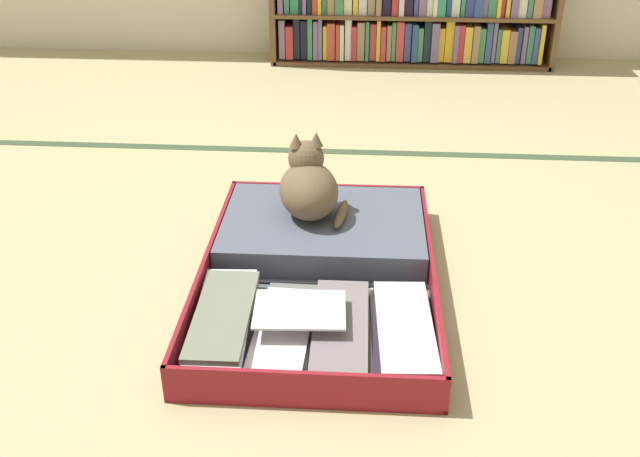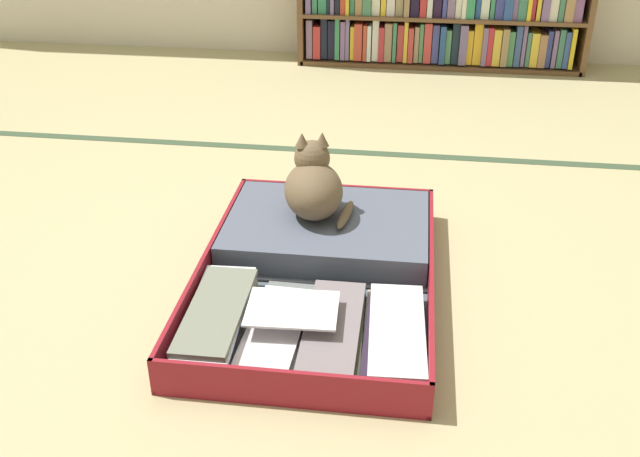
{
  "view_description": "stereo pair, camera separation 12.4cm",
  "coord_description": "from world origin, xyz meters",
  "views": [
    {
      "loc": [
        0.26,
        -1.83,
        1.19
      ],
      "look_at": [
        0.14,
        -0.01,
        0.17
      ],
      "focal_mm": 41.15,
      "sensor_mm": 36.0,
      "label": 1
    },
    {
      "loc": [
        0.39,
        -1.82,
        1.19
      ],
      "look_at": [
        0.14,
        -0.01,
        0.17
      ],
      "focal_mm": 41.15,
      "sensor_mm": 36.0,
      "label": 2
    }
  ],
  "objects": [
    {
      "name": "ground_plane",
      "position": [
        0.0,
        0.0,
        0.0
      ],
      "size": [
        10.0,
        10.0,
        0.0
      ],
      "primitive_type": "plane",
      "color": "tan"
    },
    {
      "name": "tatami_border",
      "position": [
        0.0,
        0.95,
        0.0
      ],
      "size": [
        4.8,
        0.05,
        0.0
      ],
      "color": "#374A33",
      "rests_on": "ground_plane"
    },
    {
      "name": "open_suitcase",
      "position": [
        0.13,
        0.01,
        0.04
      ],
      "size": [
        0.66,
        1.0,
        0.1
      ],
      "color": "maroon",
      "rests_on": "ground_plane"
    },
    {
      "name": "black_cat",
      "position": [
        0.08,
        0.21,
        0.2
      ],
      "size": [
        0.24,
        0.28,
        0.26
      ],
      "color": "brown",
      "rests_on": "open_suitcase"
    }
  ]
}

